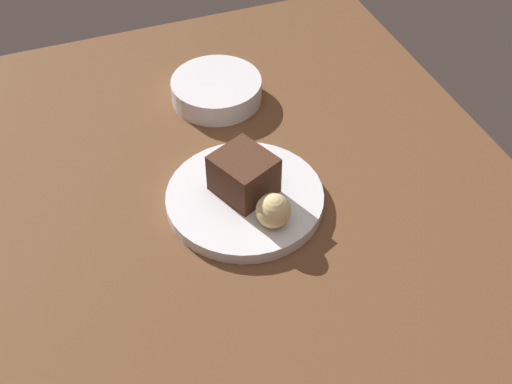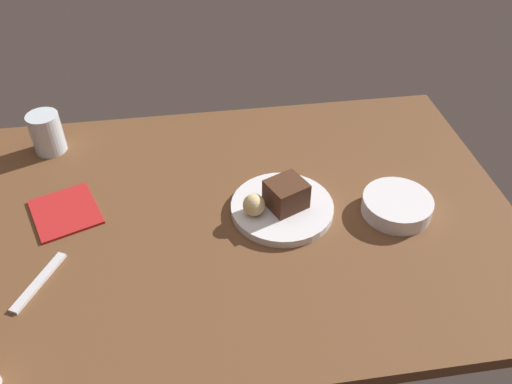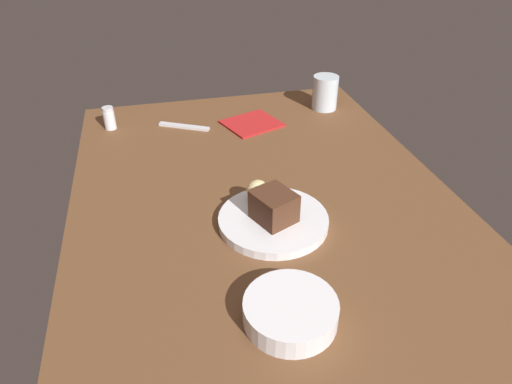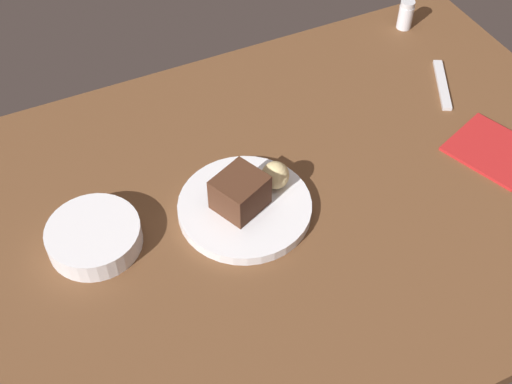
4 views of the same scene
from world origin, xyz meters
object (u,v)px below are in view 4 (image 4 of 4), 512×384
(salt_shaker, at_px, (406,15))
(dessert_plate, at_px, (245,207))
(side_bowl, at_px, (94,236))
(folded_napkin, at_px, (494,150))
(dessert_spoon, at_px, (442,84))
(chocolate_cake_slice, at_px, (240,192))
(bread_roll, at_px, (275,175))

(salt_shaker, bearing_deg, dessert_plate, -148.21)
(salt_shaker, height_order, side_bowl, salt_shaker)
(dessert_plate, height_order, folded_napkin, dessert_plate)
(dessert_spoon, bearing_deg, side_bowl, 125.10)
(dessert_plate, distance_m, chocolate_cake_slice, 0.04)
(dessert_spoon, distance_m, folded_napkin, 0.20)
(dessert_spoon, height_order, folded_napkin, dessert_spoon)
(salt_shaker, relative_size, folded_napkin, 0.43)
(dessert_plate, relative_size, chocolate_cake_slice, 2.88)
(side_bowl, relative_size, folded_napkin, 1.01)
(dessert_plate, xyz_separation_m, bread_roll, (0.06, 0.02, 0.03))
(dessert_plate, bearing_deg, salt_shaker, 31.79)
(dessert_plate, relative_size, dessert_spoon, 1.49)
(chocolate_cake_slice, height_order, side_bowl, chocolate_cake_slice)
(dessert_spoon, bearing_deg, salt_shaker, 16.23)
(salt_shaker, xyz_separation_m, dessert_spoon, (-0.04, -0.20, -0.03))
(chocolate_cake_slice, height_order, salt_shaker, chocolate_cake_slice)
(side_bowl, height_order, dessert_spoon, side_bowl)
(folded_napkin, bearing_deg, side_bowl, 171.74)
(side_bowl, xyz_separation_m, dessert_spoon, (0.74, 0.09, -0.02))
(side_bowl, bearing_deg, dessert_spoon, 6.96)
(chocolate_cake_slice, height_order, dessert_spoon, chocolate_cake_slice)
(bread_roll, bearing_deg, side_bowl, 175.88)
(dessert_plate, distance_m, dessert_spoon, 0.51)
(dessert_spoon, bearing_deg, bread_roll, 132.83)
(salt_shaker, relative_size, side_bowl, 0.43)
(dessert_spoon, relative_size, folded_napkin, 1.01)
(salt_shaker, height_order, dessert_spoon, salt_shaker)
(dessert_plate, relative_size, salt_shaker, 3.46)
(side_bowl, height_order, folded_napkin, side_bowl)
(dessert_plate, height_order, bread_roll, bread_roll)
(chocolate_cake_slice, distance_m, folded_napkin, 0.48)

